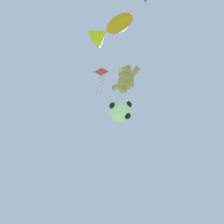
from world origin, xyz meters
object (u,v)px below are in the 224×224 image
teddy_bear_kite (126,79)px  soccer_ball_kite (121,111)px  fish_kite_tangerine (110,30)px  diamond_kite (101,75)px

teddy_bear_kite → soccer_ball_kite: bearing=164.6°
teddy_bear_kite → soccer_ball_kite: (-0.51, 0.14, -1.71)m
soccer_ball_kite → fish_kite_tangerine: (1.40, -2.00, 2.58)m
soccer_ball_kite → diamond_kite: 5.50m
soccer_ball_kite → diamond_kite: diamond_kite is taller
teddy_bear_kite → diamond_kite: bearing=168.6°
soccer_ball_kite → teddy_bear_kite: bearing=-15.4°
diamond_kite → teddy_bear_kite: bearing=-11.4°
teddy_bear_kite → diamond_kite: size_ratio=0.59×
soccer_ball_kite → fish_kite_tangerine: size_ratio=0.53×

